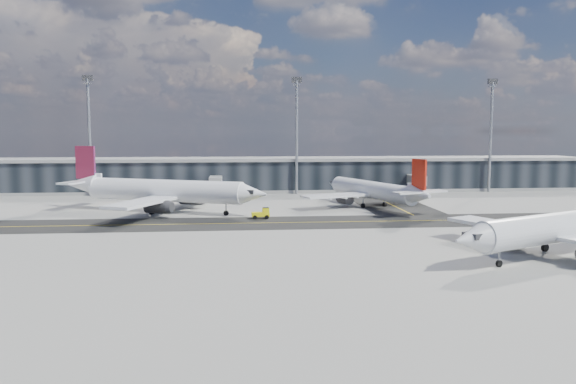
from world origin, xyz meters
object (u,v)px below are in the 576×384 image
(airliner_redtail, at_px, (373,190))
(service_van, at_px, (415,191))
(airliner_near, at_px, (564,227))
(airliner_af, at_px, (162,191))
(baggage_tug, at_px, (262,213))

(airliner_redtail, xyz_separation_m, service_van, (15.90, 21.93, -2.68))
(airliner_redtail, relative_size, airliner_near, 0.97)
(airliner_redtail, bearing_deg, airliner_af, 164.59)
(airliner_af, bearing_deg, service_van, 136.98)
(airliner_af, distance_m, airliner_redtail, 42.59)
(airliner_near, bearing_deg, airliner_af, 27.25)
(baggage_tug, distance_m, service_van, 52.82)
(airliner_af, height_order, airliner_redtail, airliner_af)
(baggage_tug, height_order, service_van, baggage_tug)
(baggage_tug, bearing_deg, airliner_af, -120.23)
(airliner_redtail, height_order, baggage_tug, airliner_redtail)
(airliner_redtail, xyz_separation_m, baggage_tug, (-23.57, -13.18, -2.52))
(airliner_near, bearing_deg, baggage_tug, 22.56)
(airliner_near, distance_m, baggage_tug, 49.78)
(airliner_af, xyz_separation_m, airliner_near, (55.31, -43.47, -0.50))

